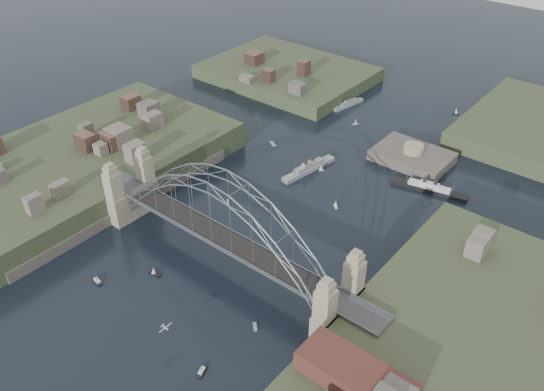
{
  "coord_description": "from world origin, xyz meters",
  "views": [
    {
      "loc": [
        70.59,
        -68.72,
        87.91
      ],
      "look_at": [
        0.0,
        18.0,
        10.0
      ],
      "focal_mm": 37.01,
      "sensor_mm": 36.0,
      "label": 1
    }
  ],
  "objects_px": {
    "bridge": "(221,223)",
    "naval_cruiser_near": "(309,168)",
    "naval_cruiser_far": "(349,104)",
    "ocean_liner": "(429,189)",
    "fort_island": "(411,162)",
    "wharf_shed": "(356,376)"
  },
  "relations": [
    {
      "from": "naval_cruiser_far",
      "to": "fort_island",
      "type": "bearing_deg",
      "value": -29.29
    },
    {
      "from": "bridge",
      "to": "ocean_liner",
      "type": "distance_m",
      "value": 63.8
    },
    {
      "from": "naval_cruiser_near",
      "to": "bridge",
      "type": "bearing_deg",
      "value": -79.25
    },
    {
      "from": "fort_island",
      "to": "wharf_shed",
      "type": "distance_m",
      "value": 90.48
    },
    {
      "from": "ocean_liner",
      "to": "bridge",
      "type": "bearing_deg",
      "value": -111.78
    },
    {
      "from": "fort_island",
      "to": "naval_cruiser_far",
      "type": "bearing_deg",
      "value": 150.71
    },
    {
      "from": "naval_cruiser_far",
      "to": "naval_cruiser_near",
      "type": "bearing_deg",
      "value": -71.72
    },
    {
      "from": "fort_island",
      "to": "naval_cruiser_far",
      "type": "relative_size",
      "value": 1.58
    },
    {
      "from": "naval_cruiser_far",
      "to": "ocean_liner",
      "type": "height_order",
      "value": "ocean_liner"
    },
    {
      "from": "bridge",
      "to": "naval_cruiser_near",
      "type": "relative_size",
      "value": 4.28
    },
    {
      "from": "naval_cruiser_near",
      "to": "naval_cruiser_far",
      "type": "relative_size",
      "value": 1.41
    },
    {
      "from": "ocean_liner",
      "to": "naval_cruiser_far",
      "type": "bearing_deg",
      "value": 145.9
    },
    {
      "from": "wharf_shed",
      "to": "naval_cruiser_far",
      "type": "distance_m",
      "value": 123.99
    },
    {
      "from": "fort_island",
      "to": "naval_cruiser_near",
      "type": "distance_m",
      "value": 31.94
    },
    {
      "from": "fort_island",
      "to": "ocean_liner",
      "type": "distance_m",
      "value": 16.32
    },
    {
      "from": "fort_island",
      "to": "naval_cruiser_near",
      "type": "height_order",
      "value": "naval_cruiser_near"
    },
    {
      "from": "naval_cruiser_far",
      "to": "ocean_liner",
      "type": "xyz_separation_m",
      "value": [
        46.52,
        -31.5,
        0.08
      ]
    },
    {
      "from": "fort_island",
      "to": "naval_cruiser_far",
      "type": "height_order",
      "value": "fort_island"
    },
    {
      "from": "bridge",
      "to": "naval_cruiser_far",
      "type": "distance_m",
      "value": 93.44
    },
    {
      "from": "naval_cruiser_near",
      "to": "naval_cruiser_far",
      "type": "xyz_separation_m",
      "value": [
        -14.56,
        44.07,
        -0.18
      ]
    },
    {
      "from": "naval_cruiser_near",
      "to": "ocean_liner",
      "type": "height_order",
      "value": "naval_cruiser_near"
    },
    {
      "from": "wharf_shed",
      "to": "ocean_liner",
      "type": "height_order",
      "value": "wharf_shed"
    }
  ]
}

